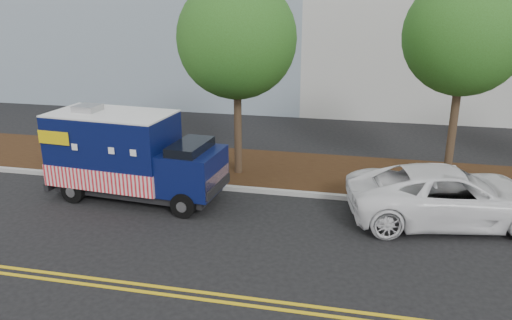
# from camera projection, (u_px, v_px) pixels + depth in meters

# --- Properties ---
(ground) EXTENTS (120.00, 120.00, 0.00)m
(ground) POSITION_uv_depth(u_px,v_px,m) (182.00, 204.00, 15.26)
(ground) COLOR black
(ground) RESTS_ON ground
(curb) EXTENTS (120.00, 0.18, 0.15)m
(curb) POSITION_uv_depth(u_px,v_px,m) (197.00, 185.00, 16.53)
(curb) COLOR #9E9E99
(curb) RESTS_ON ground
(mulch_strip) EXTENTS (120.00, 4.00, 0.15)m
(mulch_strip) POSITION_uv_depth(u_px,v_px,m) (215.00, 165.00, 18.48)
(mulch_strip) COLOR black
(mulch_strip) RESTS_ON ground
(centerline_near) EXTENTS (120.00, 0.10, 0.01)m
(centerline_near) POSITION_uv_depth(u_px,v_px,m) (112.00, 281.00, 11.13)
(centerline_near) COLOR gold
(centerline_near) RESTS_ON ground
(centerline_far) EXTENTS (120.00, 0.10, 0.01)m
(centerline_far) POSITION_uv_depth(u_px,v_px,m) (106.00, 287.00, 10.90)
(centerline_far) COLOR gold
(centerline_far) RESTS_ON ground
(tree_b) EXTENTS (3.92, 3.92, 6.69)m
(tree_b) POSITION_uv_depth(u_px,v_px,m) (237.00, 39.00, 16.12)
(tree_b) COLOR #38281C
(tree_b) RESTS_ON ground
(tree_c) EXTENTS (3.70, 3.70, 6.77)m
(tree_c) POSITION_uv_depth(u_px,v_px,m) (464.00, 36.00, 15.12)
(tree_c) COLOR #38281C
(tree_c) RESTS_ON ground
(sign_post) EXTENTS (0.06, 0.06, 2.40)m
(sign_post) POSITION_uv_depth(u_px,v_px,m) (152.00, 146.00, 16.93)
(sign_post) COLOR #473828
(sign_post) RESTS_ON ground
(food_truck) EXTENTS (5.60, 2.50, 2.87)m
(food_truck) POSITION_uv_depth(u_px,v_px,m) (128.00, 158.00, 15.38)
(food_truck) COLOR black
(food_truck) RESTS_ON ground
(white_car) EXTENTS (6.00, 3.60, 1.56)m
(white_car) POSITION_uv_depth(u_px,v_px,m) (450.00, 195.00, 13.84)
(white_car) COLOR white
(white_car) RESTS_ON ground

